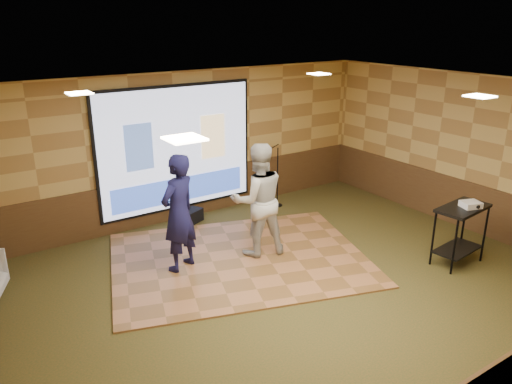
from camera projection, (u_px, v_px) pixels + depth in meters
ground at (279, 289)px, 7.71m from camera, size 9.00×9.00×0.00m
room_shell at (281, 159)px, 7.02m from camera, size 9.04×7.04×3.02m
wainscot_back at (179, 196)px, 10.28m from camera, size 9.00×0.04×0.95m
wainscot_right at (460, 203)px, 9.92m from camera, size 0.04×7.00×0.95m
projector_screen at (177, 150)px, 9.91m from camera, size 3.32×0.06×2.52m
downlight_nw at (79, 93)px, 6.97m from camera, size 0.32×0.32×0.02m
downlight_ne at (319, 74)px, 9.29m from camera, size 0.32×0.32×0.02m
downlight_sw at (184, 139)px, 4.39m from camera, size 0.32×0.32×0.02m
downlight_se at (480, 96)px, 6.71m from camera, size 0.32×0.32×0.02m
dance_floor at (239, 259)px, 8.64m from camera, size 5.08×4.42×0.03m
player_left at (179, 213)px, 7.99m from camera, size 0.84×0.71×1.95m
player_right at (258, 200)px, 8.51m from camera, size 1.13×0.98×1.99m
av_table at (461, 223)px, 8.30m from camera, size 0.98×0.51×1.03m
projector at (471, 204)px, 8.16m from camera, size 0.36×0.33×0.10m
mic_stand at (275, 185)px, 10.92m from camera, size 0.56×0.23×1.43m
duffel_bag at (192, 216)px, 10.19m from camera, size 0.50×0.43×0.26m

